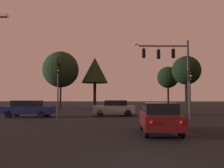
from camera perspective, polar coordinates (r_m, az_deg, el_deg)
name	(u,v)px	position (r m, az deg, el deg)	size (l,w,h in m)	color
ground_plane	(127,111)	(31.02, 3.54, -6.61)	(168.00, 168.00, 0.00)	black
traffic_signal_mast_arm	(172,63)	(23.78, 14.25, 4.96)	(5.50, 0.60, 7.41)	#232326
traffic_light_corner_left	(58,79)	(20.14, -12.95, 1.23)	(0.37, 0.39, 4.76)	#232326
traffic_light_corner_right	(190,85)	(20.35, 18.39, -0.14)	(0.37, 0.39, 4.01)	#232326
car_nearside_lane	(159,117)	(12.07, 11.40, -7.94)	(1.79, 4.29, 1.52)	#4C0F0F
car_crossing_left	(28,108)	(23.00, -19.64, -5.59)	(4.63, 1.90, 1.52)	#0F1947
car_crossing_right	(114,108)	(23.22, 0.54, -5.76)	(4.18, 2.14, 1.52)	gray
tree_behind_sign	(95,71)	(38.80, -4.19, 3.28)	(4.36, 4.36, 8.39)	black
tree_left_far	(186,71)	(33.51, 17.59, 3.07)	(3.89, 3.89, 7.43)	black
tree_center_horizon	(168,78)	(45.77, 13.41, 1.54)	(4.05, 4.05, 7.65)	black
tree_right_cluster	(61,70)	(38.86, -12.32, 3.44)	(5.80, 5.80, 9.22)	black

